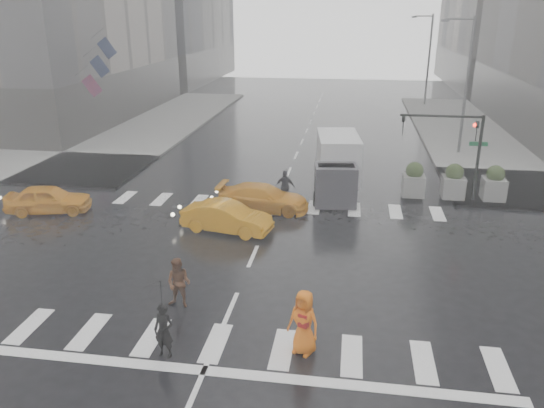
% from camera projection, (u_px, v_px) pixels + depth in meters
% --- Properties ---
extents(ground, '(120.00, 120.00, 0.00)m').
position_uv_depth(ground, '(253.00, 256.00, 21.29)').
color(ground, black).
rests_on(ground, ground).
extents(sidewalk_nw, '(35.00, 35.00, 0.15)m').
position_uv_depth(sidewalk_nw, '(43.00, 139.00, 40.28)').
color(sidewalk_nw, slate).
rests_on(sidewalk_nw, ground).
extents(road_markings, '(18.00, 48.00, 0.01)m').
position_uv_depth(road_markings, '(253.00, 256.00, 21.29)').
color(road_markings, silver).
rests_on(road_markings, ground).
extents(traffic_signal_pole, '(4.45, 0.42, 4.50)m').
position_uv_depth(traffic_signal_pole, '(460.00, 140.00, 26.35)').
color(traffic_signal_pole, black).
rests_on(traffic_signal_pole, ground).
extents(street_lamp_near, '(2.15, 0.22, 9.00)m').
position_uv_depth(street_lamp_near, '(465.00, 81.00, 34.77)').
color(street_lamp_near, '#59595B').
rests_on(street_lamp_near, ground).
extents(street_lamp_far, '(2.15, 0.22, 9.00)m').
position_uv_depth(street_lamp_far, '(428.00, 57.00, 53.35)').
color(street_lamp_far, '#59595B').
rests_on(street_lamp_far, ground).
extents(planter_west, '(1.10, 1.10, 1.80)m').
position_uv_depth(planter_west, '(414.00, 180.00, 27.58)').
color(planter_west, slate).
rests_on(planter_west, ground).
extents(planter_mid, '(1.10, 1.10, 1.80)m').
position_uv_depth(planter_mid, '(454.00, 182.00, 27.30)').
color(planter_mid, slate).
rests_on(planter_mid, ground).
extents(planter_east, '(1.10, 1.10, 1.80)m').
position_uv_depth(planter_east, '(494.00, 184.00, 27.01)').
color(planter_east, slate).
rests_on(planter_east, ground).
extents(flag_cluster, '(2.87, 3.06, 4.69)m').
position_uv_depth(flag_cluster, '(96.00, 64.00, 38.67)').
color(flag_cluster, '#59595B').
rests_on(flag_cluster, ground).
extents(pedestrian_black, '(1.14, 1.15, 2.43)m').
position_uv_depth(pedestrian_black, '(162.00, 306.00, 14.60)').
color(pedestrian_black, black).
rests_on(pedestrian_black, ground).
extents(pedestrian_brown, '(0.91, 0.75, 1.73)m').
position_uv_depth(pedestrian_brown, '(179.00, 283.00, 17.40)').
color(pedestrian_brown, '#4F2E1C').
rests_on(pedestrian_brown, ground).
extents(pedestrian_orange, '(1.13, 0.96, 1.96)m').
position_uv_depth(pedestrian_orange, '(304.00, 322.00, 14.98)').
color(pedestrian_orange, orange).
rests_on(pedestrian_orange, ground).
extents(pedestrian_far_a, '(1.09, 0.73, 1.75)m').
position_uv_depth(pedestrian_far_a, '(285.00, 187.00, 26.84)').
color(pedestrian_far_a, black).
rests_on(pedestrian_far_a, ground).
extents(pedestrian_far_b, '(1.14, 1.01, 1.55)m').
position_uv_depth(pedestrian_far_b, '(345.00, 183.00, 27.88)').
color(pedestrian_far_b, black).
rests_on(pedestrian_far_b, ground).
extents(taxi_front, '(4.25, 2.48, 1.36)m').
position_uv_depth(taxi_front, '(48.00, 199.00, 25.71)').
color(taxi_front, orange).
rests_on(taxi_front, ground).
extents(taxi_mid, '(4.22, 2.15, 1.33)m').
position_uv_depth(taxi_mid, '(227.00, 217.00, 23.49)').
color(taxi_mid, orange).
rests_on(taxi_mid, ground).
extents(taxi_rear, '(4.06, 2.02, 1.30)m').
position_uv_depth(taxi_rear, '(263.00, 198.00, 25.98)').
color(taxi_rear, orange).
rests_on(taxi_rear, ground).
extents(box_truck, '(2.13, 5.68, 3.01)m').
position_uv_depth(box_truck, '(337.00, 164.00, 28.14)').
color(box_truck, '#BDBDBF').
rests_on(box_truck, ground).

